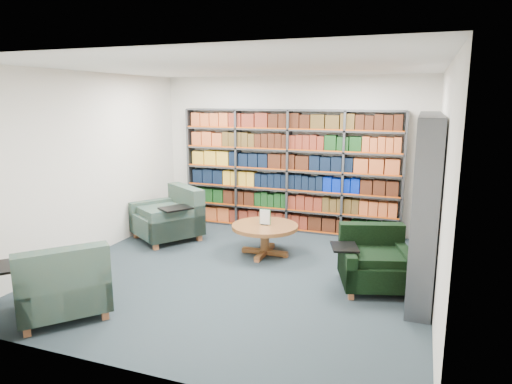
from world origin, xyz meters
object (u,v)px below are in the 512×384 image
(chair_green_right, at_px, (374,263))
(chair_teal_front, at_px, (62,287))
(coffee_table, at_px, (265,231))
(chair_teal_left, at_px, (172,218))

(chair_green_right, relative_size, chair_teal_front, 0.83)
(chair_green_right, bearing_deg, coffee_table, 159.50)
(chair_teal_left, xyz_separation_m, chair_teal_front, (0.34, -2.97, -0.01))
(chair_teal_left, relative_size, chair_teal_front, 1.01)
(chair_green_right, xyz_separation_m, chair_teal_front, (-3.18, -2.07, 0.04))
(chair_green_right, bearing_deg, chair_teal_left, 165.65)
(chair_teal_front, xyz_separation_m, coffee_table, (1.46, 2.71, 0.04))
(chair_teal_front, bearing_deg, chair_green_right, 33.10)
(chair_teal_front, distance_m, coffee_table, 3.08)
(chair_teal_front, bearing_deg, coffee_table, 61.74)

